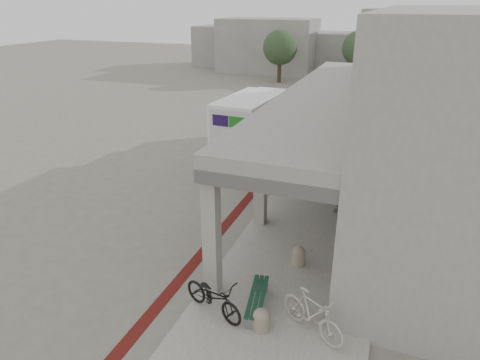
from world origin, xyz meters
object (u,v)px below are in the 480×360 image
at_px(fedex_truck, 256,121).
at_px(utility_cabinet, 349,213).
at_px(bicycle_black, 213,296).
at_px(bicycle_cream, 313,314).
at_px(bench, 257,299).

relative_size(fedex_truck, utility_cabinet, 6.30).
bearing_deg(bicycle_black, bicycle_cream, -64.39).
bearing_deg(bench, fedex_truck, 98.92).
relative_size(bench, utility_cabinet, 1.57).
bearing_deg(bicycle_black, bench, -40.19).
xyz_separation_m(utility_cabinet, bicycle_cream, (-0.11, -5.32, -0.01)).
bearing_deg(utility_cabinet, bicycle_cream, -87.74).
distance_m(fedex_truck, utility_cabinet, 9.03).
height_order(bicycle_black, bicycle_cream, bicycle_cream).
height_order(fedex_truck, utility_cabinet, fedex_truck).
bearing_deg(bicycle_cream, bench, 106.69).
relative_size(fedex_truck, bicycle_black, 3.82).
relative_size(bench, bicycle_black, 0.95).
xyz_separation_m(bench, utility_cabinet, (1.55, 4.97, 0.27)).
xyz_separation_m(fedex_truck, utility_cabinet, (5.61, -7.02, -0.89)).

